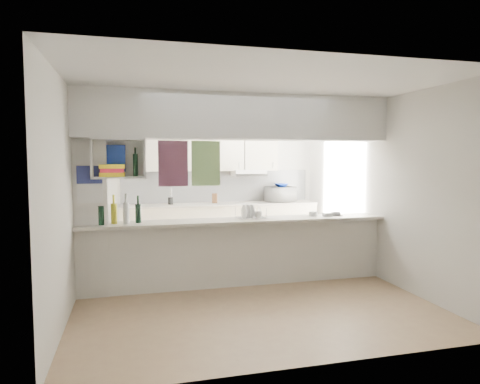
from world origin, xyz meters
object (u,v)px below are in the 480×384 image
object	(u,v)px
dish_rack	(251,213)
wine_bottles	(120,213)
microwave	(281,194)
bowl	(281,185)

from	to	relation	value
dish_rack	wine_bottles	bearing A→B (deg)	175.35
dish_rack	wine_bottles	size ratio (longest dim) A/B	0.77
microwave	bowl	bearing A→B (deg)	176.39
dish_rack	wine_bottles	world-z (taller)	wine_bottles
bowl	dish_rack	world-z (taller)	bowl
microwave	wine_bottles	world-z (taller)	wine_bottles
bowl	wine_bottles	bearing A→B (deg)	-143.99
microwave	dish_rack	xyz separation A→B (m)	(-1.18, -2.06, -0.06)
bowl	dish_rack	bearing A→B (deg)	-120.14
microwave	dish_rack	bearing A→B (deg)	49.26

